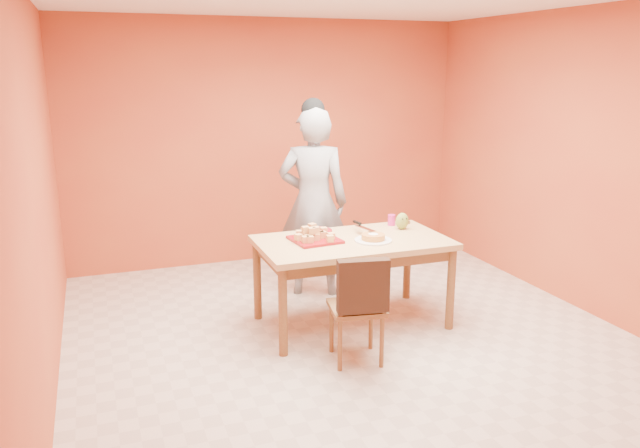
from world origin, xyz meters
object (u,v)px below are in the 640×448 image
object	(u,v)px
person	(313,203)
magenta_glass	(392,220)
red_dinner_plate	(317,231)
sponge_cake	(373,237)
checker_tin	(405,222)
dining_table	(353,250)
egg_ornament	(402,221)
dining_chair	(357,306)
pastry_platter	(315,240)

from	to	relation	value
person	magenta_glass	size ratio (longest dim) A/B	18.35
red_dinner_plate	sponge_cake	bearing A→B (deg)	-53.06
checker_tin	person	bearing A→B (deg)	145.92
dining_table	checker_tin	world-z (taller)	checker_tin
red_dinner_plate	sponge_cake	size ratio (longest dim) A/B	1.35
egg_ornament	checker_tin	distance (m)	0.23
dining_chair	pastry_platter	size ratio (longest dim) A/B	2.29
person	red_dinner_plate	xyz separation A→B (m)	(-0.14, -0.50, -0.14)
dining_chair	pastry_platter	xyz separation A→B (m)	(-0.07, 0.74, 0.33)
dining_table	red_dinner_plate	xyz separation A→B (m)	(-0.20, 0.35, 0.10)
dining_table	egg_ornament	bearing A→B (deg)	16.87
dining_table	sponge_cake	distance (m)	0.22
sponge_cake	checker_tin	xyz separation A→B (m)	(0.54, 0.45, -0.02)
pastry_platter	checker_tin	xyz separation A→B (m)	(0.99, 0.28, 0.00)
magenta_glass	checker_tin	distance (m)	0.16
egg_ornament	magenta_glass	size ratio (longest dim) A/B	1.51
checker_tin	red_dinner_plate	bearing A→B (deg)	180.00
dining_table	red_dinner_plate	world-z (taller)	red_dinner_plate
dining_chair	egg_ornament	distance (m)	1.21
red_dinner_plate	dining_table	bearing A→B (deg)	-60.87
dining_chair	pastry_platter	distance (m)	0.81
person	magenta_glass	world-z (taller)	person
pastry_platter	egg_ornament	xyz separation A→B (m)	(0.87, 0.10, 0.06)
person	pastry_platter	size ratio (longest dim) A/B	4.87
dining_table	dining_chair	bearing A→B (deg)	-109.78
dining_table	checker_tin	bearing A→B (deg)	27.24
dining_chair	sponge_cake	distance (m)	0.77
sponge_cake	egg_ornament	xyz separation A→B (m)	(0.41, 0.27, 0.04)
dining_chair	red_dinner_plate	distance (m)	1.07
pastry_platter	checker_tin	size ratio (longest dim) A/B	4.13
dining_table	magenta_glass	world-z (taller)	magenta_glass
red_dinner_plate	checker_tin	world-z (taller)	checker_tin
egg_ornament	red_dinner_plate	bearing A→B (deg)	171.75
person	pastry_platter	world-z (taller)	person
sponge_cake	egg_ornament	distance (m)	0.49
dining_chair	dining_table	bearing A→B (deg)	80.12
red_dinner_plate	magenta_glass	bearing A→B (deg)	-1.75
pastry_platter	red_dinner_plate	world-z (taller)	pastry_platter
sponge_cake	checker_tin	bearing A→B (deg)	40.04
pastry_platter	magenta_glass	bearing A→B (deg)	16.95
red_dinner_plate	magenta_glass	world-z (taller)	magenta_glass
red_dinner_plate	dining_chair	bearing A→B (deg)	-92.52
egg_ornament	checker_tin	xyz separation A→B (m)	(0.13, 0.18, -0.06)
person	egg_ornament	xyz separation A→B (m)	(0.61, -0.68, -0.08)
egg_ornament	magenta_glass	distance (m)	0.16
dining_table	magenta_glass	bearing A→B (deg)	31.89
checker_tin	pastry_platter	bearing A→B (deg)	-164.35
person	checker_tin	bearing A→B (deg)	166.76
dining_chair	red_dinner_plate	world-z (taller)	dining_chair
dining_table	red_dinner_plate	size ratio (longest dim) A/B	5.98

